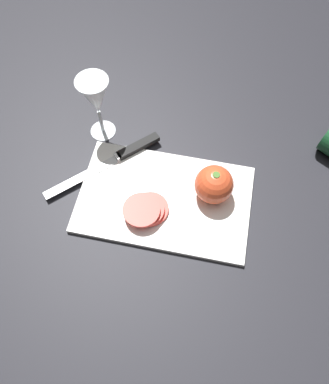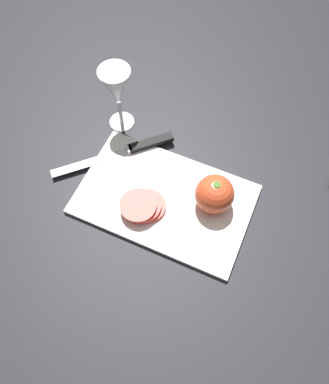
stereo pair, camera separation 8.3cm
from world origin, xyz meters
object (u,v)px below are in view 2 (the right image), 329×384
whole_tomato (215,194)px  tomato_slice_stack_near (143,206)px  knife (138,147)px  wine_glass (117,89)px

whole_tomato → tomato_slice_stack_near: bearing=28.8°
knife → tomato_slice_stack_near: tomato_slice_stack_near is taller
wine_glass → whole_tomato: 0.33m
wine_glass → tomato_slice_stack_near: (-0.16, 0.21, -0.09)m
wine_glass → whole_tomato: bearing=156.3°
wine_glass → whole_tomato: (-0.30, 0.13, -0.06)m
wine_glass → knife: bearing=141.3°
whole_tomato → knife: (0.22, -0.07, -0.04)m
knife → tomato_slice_stack_near: size_ratio=2.40×
wine_glass → whole_tomato: wine_glass is taller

